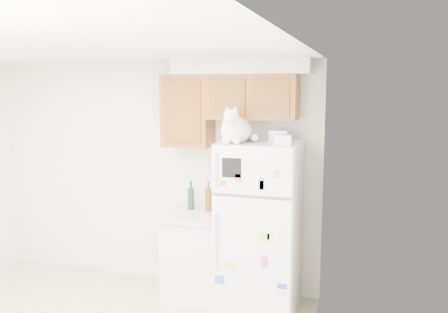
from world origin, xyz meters
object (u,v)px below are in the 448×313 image
at_px(refrigerator, 259,227).
at_px(storage_box_front, 283,140).
at_px(bottle_amber, 209,196).
at_px(cat, 235,129).
at_px(bottle_green, 191,195).
at_px(storage_box_back, 279,135).
at_px(base_counter, 197,255).

distance_m(refrigerator, storage_box_front, 0.94).
relative_size(refrigerator, bottle_amber, 5.34).
relative_size(cat, bottle_green, 1.63).
bearing_deg(storage_box_back, base_counter, -171.00).
height_order(cat, bottle_green, cat).
bearing_deg(bottle_green, storage_box_front, -18.43).
bearing_deg(storage_box_front, bottle_amber, 155.80).
distance_m(cat, bottle_amber, 0.92).
xyz_separation_m(base_counter, bottle_green, (-0.11, 0.12, 0.61)).
relative_size(cat, bottle_amber, 1.60).
height_order(base_counter, storage_box_back, storage_box_back).
bearing_deg(storage_box_front, refrigerator, 146.82).
bearing_deg(bottle_green, base_counter, -48.82).
xyz_separation_m(cat, storage_box_front, (0.45, 0.01, -0.09)).
relative_size(storage_box_back, bottle_green, 0.58).
bearing_deg(bottle_amber, base_counter, -126.59).
xyz_separation_m(base_counter, storage_box_front, (0.94, -0.22, 1.28)).
bearing_deg(base_counter, storage_box_back, 6.77).
height_order(storage_box_front, bottle_green, storage_box_front).
height_order(storage_box_front, bottle_amber, storage_box_front).
bearing_deg(refrigerator, base_counter, 173.91).
distance_m(refrigerator, storage_box_back, 0.93).
relative_size(refrigerator, storage_box_back, 9.44).
height_order(cat, storage_box_back, cat).
relative_size(refrigerator, bottle_green, 5.45).
relative_size(refrigerator, base_counter, 1.85).
distance_m(storage_box_back, bottle_amber, 1.00).
height_order(cat, bottle_amber, cat).
xyz_separation_m(refrigerator, bottle_amber, (-0.60, 0.20, 0.23)).
bearing_deg(storage_box_back, storage_box_front, -70.83).
bearing_deg(storage_box_front, cat, 179.07).
bearing_deg(bottle_amber, cat, -42.22).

